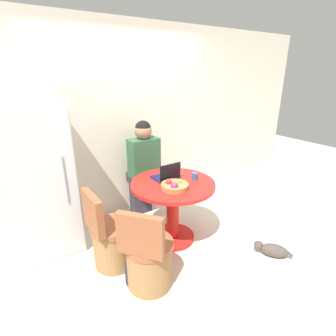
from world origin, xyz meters
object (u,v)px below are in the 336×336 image
at_px(chair_left_side, 112,240).
at_px(cat, 272,250).
at_px(refrigerator, 40,182).
at_px(person_seated, 143,164).
at_px(laptop, 167,176).
at_px(chair_near_left_corner, 149,260).
at_px(fruit_bowl, 175,186).
at_px(dining_table, 173,202).
at_px(handbag, 142,272).

bearing_deg(chair_left_side, cat, -120.74).
bearing_deg(chair_left_side, refrigerator, 36.45).
relative_size(chair_left_side, cat, 2.38).
bearing_deg(cat, person_seated, -10.31).
bearing_deg(person_seated, laptop, 89.91).
distance_m(chair_near_left_corner, person_seated, 1.44).
distance_m(fruit_bowl, cat, 1.33).
bearing_deg(cat, refrigerator, 17.28).
bearing_deg(person_seated, fruit_bowl, 84.64).
xyz_separation_m(chair_left_side, person_seated, (0.79, 0.71, 0.48)).
bearing_deg(person_seated, refrigerator, 1.66).
height_order(laptop, fruit_bowl, laptop).
bearing_deg(chair_near_left_corner, fruit_bowl, -95.63).
bearing_deg(cat, fruit_bowl, 12.07).
xyz_separation_m(chair_near_left_corner, person_seated, (0.63, 1.20, 0.48)).
bearing_deg(dining_table, person_seated, 89.89).
xyz_separation_m(dining_table, chair_left_side, (-0.79, -0.00, -0.22)).
height_order(chair_left_side, chair_near_left_corner, same).
relative_size(chair_near_left_corner, fruit_bowl, 2.87).
relative_size(person_seated, laptop, 4.86).
height_order(refrigerator, fruit_bowl, refrigerator).
xyz_separation_m(refrigerator, cat, (2.03, -1.58, -0.77)).
bearing_deg(laptop, dining_table, 89.78).
relative_size(refrigerator, person_seated, 1.23).
height_order(chair_near_left_corner, cat, chair_near_left_corner).
xyz_separation_m(chair_near_left_corner, handbag, (-0.04, 0.06, -0.16)).
height_order(dining_table, person_seated, person_seated).
distance_m(person_seated, fruit_bowl, 0.86).
height_order(refrigerator, cat, refrigerator).
xyz_separation_m(person_seated, cat, (0.74, -1.62, -0.70)).
bearing_deg(fruit_bowl, laptop, 73.83).
relative_size(dining_table, person_seated, 0.71).
bearing_deg(person_seated, chair_left_side, 42.03).
bearing_deg(dining_table, chair_left_side, -179.89).
xyz_separation_m(dining_table, fruit_bowl, (-0.08, -0.14, 0.29)).
bearing_deg(handbag, cat, -19.06).
height_order(chair_left_side, cat, chair_left_side).
relative_size(chair_near_left_corner, cat, 2.38).
relative_size(fruit_bowl, handbag, 1.02).
height_order(refrigerator, chair_near_left_corner, refrigerator).
height_order(dining_table, handbag, dining_table).
distance_m(refrigerator, chair_left_side, 1.01).
bearing_deg(refrigerator, fruit_bowl, -33.92).
distance_m(refrigerator, person_seated, 1.30).
relative_size(chair_left_side, laptop, 3.09).
relative_size(person_seated, handbag, 4.61).
bearing_deg(chair_left_side, chair_near_left_corner, -161.14).
relative_size(chair_left_side, chair_near_left_corner, 1.00).
distance_m(person_seated, cat, 1.91).
distance_m(laptop, cat, 1.47).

